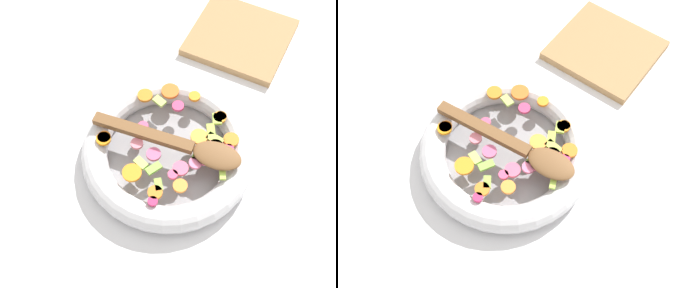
{
  "view_description": "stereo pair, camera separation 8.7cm",
  "coord_description": "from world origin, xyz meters",
  "views": [
    {
      "loc": [
        0.19,
        -0.4,
        0.8
      ],
      "look_at": [
        0.0,
        0.0,
        0.05
      ],
      "focal_mm": 50.0,
      "sensor_mm": 36.0,
      "label": 1
    },
    {
      "loc": [
        0.27,
        -0.35,
        0.8
      ],
      "look_at": [
        0.0,
        0.0,
        0.05
      ],
      "focal_mm": 50.0,
      "sensor_mm": 36.0,
      "label": 2
    }
  ],
  "objects": [
    {
      "name": "skillet",
      "position": [
        0.0,
        0.0,
        0.02
      ],
      "size": [
        0.33,
        0.33,
        0.05
      ],
      "color": "gray",
      "rests_on": "ground_plane"
    },
    {
      "name": "wooden_spoon",
      "position": [
        0.03,
        0.0,
        0.06
      ],
      "size": [
        0.29,
        0.07,
        0.01
      ],
      "color": "brown",
      "rests_on": "chopped_vegetables"
    },
    {
      "name": "ground_plane",
      "position": [
        0.0,
        0.0,
        0.0
      ],
      "size": [
        4.0,
        4.0,
        0.0
      ],
      "primitive_type": "plane",
      "color": "silver"
    },
    {
      "name": "chopped_vegetables",
      "position": [
        0.01,
        0.01,
        0.05
      ],
      "size": [
        0.26,
        0.26,
        0.01
      ],
      "color": "orange",
      "rests_on": "skillet"
    },
    {
      "name": "cutting_board",
      "position": [
        0.01,
        0.35,
        0.01
      ],
      "size": [
        0.21,
        0.2,
        0.02
      ],
      "color": "#9E7547",
      "rests_on": "ground_plane"
    }
  ]
}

